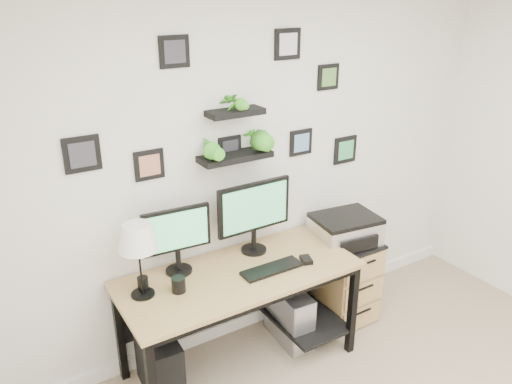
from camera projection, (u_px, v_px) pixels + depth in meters
room at (266, 312)px, 4.04m from camera, size 4.00×4.00×4.00m
desk at (242, 284)px, 3.38m from camera, size 1.60×0.70×0.75m
monitor_left at (177, 236)px, 3.19m from camera, size 0.45×0.19×0.46m
monitor_right at (254, 212)px, 3.43m from camera, size 0.56×0.18×0.52m
keyboard at (272, 269)px, 3.31m from camera, size 0.42×0.14×0.02m
mouse at (306, 260)px, 3.41m from camera, size 0.10×0.12×0.03m
table_lamp at (137, 239)px, 2.90m from camera, size 0.23×0.23×0.48m
mug at (179, 285)px, 3.06m from camera, size 0.09×0.09×0.10m
pen_cup at (143, 283)px, 3.08m from camera, size 0.07×0.07×0.09m
pc_tower_black at (159, 364)px, 3.23m from camera, size 0.22×0.46×0.45m
pc_tower_grey at (289, 315)px, 3.73m from camera, size 0.22×0.45×0.43m
file_cabinet at (342, 277)px, 4.00m from camera, size 0.43×0.53×0.67m
printer at (345, 229)px, 3.81m from camera, size 0.52×0.44×0.22m
wall_decor at (239, 126)px, 3.27m from camera, size 2.21×0.18×1.04m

